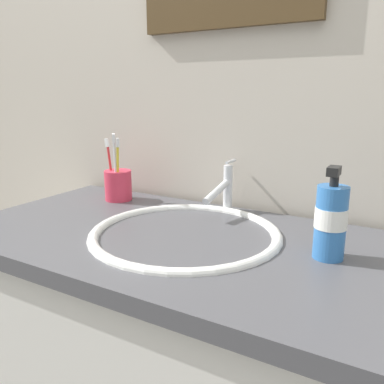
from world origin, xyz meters
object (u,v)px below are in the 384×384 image
soap_dispenser (331,220)px  toothbrush_red (110,164)px  faucet (224,188)px  toothbrush_white (115,163)px  toothbrush_cup (118,185)px  toothbrush_yellow (118,165)px

soap_dispenser → toothbrush_red: bearing=168.9°
faucet → soap_dispenser: size_ratio=0.94×
toothbrush_white → faucet: bearing=12.1°
toothbrush_cup → toothbrush_red: (-0.02, -0.01, 0.06)m
toothbrush_red → soap_dispenser: bearing=-11.1°
faucet → toothbrush_yellow: size_ratio=0.93×
toothbrush_red → toothbrush_white: bearing=-27.1°
faucet → toothbrush_yellow: (-0.30, -0.06, 0.04)m
toothbrush_yellow → toothbrush_cup: bearing=133.4°
toothbrush_white → toothbrush_yellow: size_ratio=1.06×
toothbrush_white → toothbrush_red: toothbrush_white is taller
toothbrush_cup → toothbrush_yellow: 0.07m
toothbrush_cup → toothbrush_yellow: toothbrush_yellow is taller
faucet → soap_dispenser: 0.35m
toothbrush_white → toothbrush_cup: bearing=118.7°
toothbrush_cup → soap_dispenser: bearing=-11.9°
toothbrush_white → toothbrush_red: bearing=152.9°
toothbrush_white → soap_dispenser: 0.62m
toothbrush_yellow → toothbrush_white: bearing=-154.1°
faucet → toothbrush_white: bearing=-167.9°
faucet → toothbrush_yellow: 0.31m
toothbrush_white → toothbrush_yellow: toothbrush_white is taller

